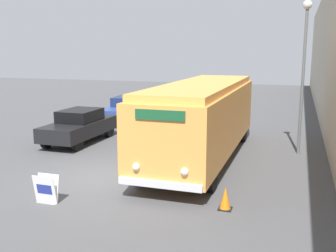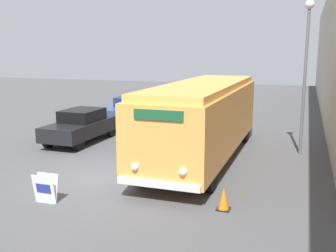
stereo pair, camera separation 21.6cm
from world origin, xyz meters
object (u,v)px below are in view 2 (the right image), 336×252
Objects in this scene: sign_board at (45,189)px; traffic_cone at (224,199)px; vintage_bus at (203,116)px; streetlamp at (306,56)px; parked_car_near at (82,125)px; parked_car_mid at (131,109)px.

traffic_cone is at bearing 13.11° from sign_board.
streetlamp reaches higher than vintage_bus.
parked_car_near is at bearing 113.81° from sign_board.
vintage_bus is at bearing 62.71° from sign_board.
streetlamp is 9.84× the size of traffic_cone.
vintage_bus is 1.63× the size of streetlamp.
parked_car_mid is (-9.89, 4.75, -3.27)m from streetlamp.
sign_board is at bearing -166.89° from traffic_cone.
parked_car_near is (-3.05, 6.91, 0.40)m from sign_board.
parked_car_near reaches higher than traffic_cone.
parked_car_near is at bearing 171.03° from vintage_bus.
streetlamp is at bearing 74.84° from traffic_cone.
vintage_bus is at bearing 110.65° from traffic_cone.
parked_car_near is 9.82m from traffic_cone.
sign_board is 7.56m from parked_car_near.
traffic_cone is (1.81, -4.81, -1.40)m from vintage_bus.
sign_board is 5.01m from traffic_cone.
sign_board is 1.30× the size of traffic_cone.
parked_car_near is at bearing -93.68° from parked_car_mid.
parked_car_mid is (-3.17, 12.69, 0.37)m from sign_board.
streetlamp is (3.66, 2.00, 2.32)m from vintage_bus.
sign_board is (-3.07, -5.94, -1.31)m from vintage_bus.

